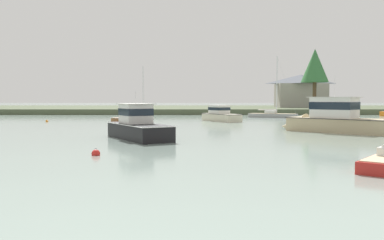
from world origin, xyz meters
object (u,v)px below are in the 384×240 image
at_px(cruiser_sand, 330,123).
at_px(mooring_buoy_orange, 47,121).
at_px(cruiser_wood, 130,120).
at_px(cruiser_cream, 219,117).
at_px(sailboat_skyblue, 143,115).
at_px(mooring_buoy_red, 96,154).
at_px(sailboat_grey, 273,116).
at_px(cruiser_black, 135,131).

xyz_separation_m(cruiser_sand, mooring_buoy_orange, (-32.32, 16.67, -0.73)).
height_order(cruiser_wood, mooring_buoy_orange, cruiser_wood).
xyz_separation_m(cruiser_cream, cruiser_wood, (-11.31, -6.76, -0.10)).
relative_size(cruiser_sand, mooring_buoy_orange, 24.57).
height_order(cruiser_wood, sailboat_skyblue, sailboat_skyblue).
distance_m(mooring_buoy_orange, mooring_buoy_red, 35.56).
height_order(sailboat_grey, mooring_buoy_orange, sailboat_grey).
xyz_separation_m(cruiser_cream, cruiser_sand, (9.19, -18.53, 0.28)).
relative_size(cruiser_black, sailboat_grey, 0.84).
distance_m(sailboat_grey, mooring_buoy_red, 48.07).
height_order(cruiser_cream, mooring_buoy_red, cruiser_cream).
bearing_deg(cruiser_black, cruiser_wood, 100.00).
bearing_deg(cruiser_wood, mooring_buoy_red, -85.11).
height_order(cruiser_wood, cruiser_sand, cruiser_sand).
bearing_deg(cruiser_black, sailboat_skyblue, 95.91).
distance_m(cruiser_black, mooring_buoy_orange, 27.32).
xyz_separation_m(cruiser_cream, sailboat_grey, (9.48, 9.93, -0.29)).
xyz_separation_m(cruiser_sand, mooring_buoy_red, (-18.13, -15.93, -0.71)).
relative_size(cruiser_cream, cruiser_black, 0.89).
bearing_deg(cruiser_sand, sailboat_grey, 89.41).
bearing_deg(mooring_buoy_orange, cruiser_black, -56.72).
distance_m(cruiser_black, cruiser_sand, 18.40).
xyz_separation_m(sailboat_skyblue, mooring_buoy_red, (3.27, -49.06, -0.11)).
height_order(sailboat_skyblue, sailboat_grey, sailboat_grey).
height_order(cruiser_black, mooring_buoy_red, cruiser_black).
distance_m(cruiser_sand, sailboat_grey, 28.47).
height_order(cruiser_black, sailboat_grey, sailboat_grey).
height_order(cruiser_black, cruiser_sand, cruiser_sand).
bearing_deg(cruiser_sand, mooring_buoy_red, -138.68).
bearing_deg(cruiser_cream, cruiser_black, -108.25).
relative_size(sailboat_grey, mooring_buoy_orange, 25.70).
bearing_deg(mooring_buoy_orange, cruiser_wood, -22.53).
distance_m(sailboat_skyblue, sailboat_grey, 22.19).
distance_m(sailboat_skyblue, mooring_buoy_red, 49.17).
bearing_deg(cruiser_sand, mooring_buoy_orange, 152.72).
distance_m(cruiser_cream, sailboat_skyblue, 19.03).
bearing_deg(cruiser_wood, mooring_buoy_orange, 157.47).
relative_size(cruiser_cream, mooring_buoy_orange, 19.10).
bearing_deg(mooring_buoy_orange, sailboat_grey, 19.88).
bearing_deg(cruiser_sand, cruiser_black, -160.42).
height_order(cruiser_cream, cruiser_black, cruiser_black).
distance_m(cruiser_sand, mooring_buoy_orange, 36.37).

